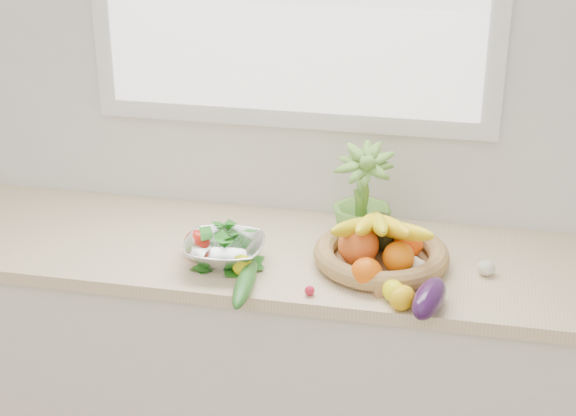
% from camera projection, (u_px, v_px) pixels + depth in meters
% --- Properties ---
extents(back_wall, '(4.50, 0.02, 2.70)m').
position_uv_depth(back_wall, '(293.00, 80.00, 2.79)').
color(back_wall, white).
rests_on(back_wall, ground).
extents(counter_cabinet, '(2.20, 0.58, 0.86)m').
position_uv_depth(counter_cabinet, '(274.00, 376.00, 2.90)').
color(counter_cabinet, silver).
rests_on(counter_cabinet, ground).
extents(countertop, '(2.24, 0.62, 0.04)m').
position_uv_depth(countertop, '(273.00, 254.00, 2.72)').
color(countertop, beige).
rests_on(countertop, counter_cabinet).
extents(orange_loose, '(0.12, 0.12, 0.09)m').
position_uv_depth(orange_loose, '(366.00, 274.00, 2.46)').
color(orange_loose, '#F05C07').
rests_on(orange_loose, countertop).
extents(lemon_a, '(0.09, 0.10, 0.06)m').
position_uv_depth(lemon_a, '(394.00, 291.00, 2.41)').
color(lemon_a, '#FFF80D').
rests_on(lemon_a, countertop).
extents(lemon_b, '(0.09, 0.10, 0.07)m').
position_uv_depth(lemon_b, '(402.00, 298.00, 2.37)').
color(lemon_b, '#F0B50D').
rests_on(lemon_b, countertop).
extents(lemon_c, '(0.09, 0.09, 0.06)m').
position_uv_depth(lemon_c, '(242.00, 265.00, 2.55)').
color(lemon_c, yellow).
rests_on(lemon_c, countertop).
extents(apple, '(0.10, 0.10, 0.08)m').
position_uv_depth(apple, '(197.00, 242.00, 2.66)').
color(apple, red).
rests_on(apple, countertop).
extents(ginger, '(0.13, 0.10, 0.04)m').
position_uv_depth(ginger, '(393.00, 286.00, 2.46)').
color(ginger, tan).
rests_on(ginger, countertop).
extents(garlic_a, '(0.06, 0.06, 0.04)m').
position_uv_depth(garlic_a, '(486.00, 268.00, 2.55)').
color(garlic_a, silver).
rests_on(garlic_a, countertop).
extents(garlic_b, '(0.06, 0.06, 0.04)m').
position_uv_depth(garlic_b, '(413.00, 264.00, 2.57)').
color(garlic_b, silver).
rests_on(garlic_b, countertop).
extents(garlic_c, '(0.07, 0.07, 0.05)m').
position_uv_depth(garlic_c, '(419.00, 268.00, 2.54)').
color(garlic_c, silver).
rests_on(garlic_c, countertop).
extents(eggplant, '(0.12, 0.21, 0.08)m').
position_uv_depth(eggplant, '(429.00, 298.00, 2.35)').
color(eggplant, '#2D103C').
rests_on(eggplant, countertop).
extents(cucumber, '(0.07, 0.28, 0.05)m').
position_uv_depth(cucumber, '(245.00, 283.00, 2.46)').
color(cucumber, '#205B1A').
rests_on(cucumber, countertop).
extents(radish, '(0.04, 0.04, 0.03)m').
position_uv_depth(radish, '(310.00, 291.00, 2.44)').
color(radish, red).
rests_on(radish, countertop).
extents(potted_herb, '(0.19, 0.19, 0.33)m').
position_uv_depth(potted_herb, '(362.00, 198.00, 2.67)').
color(potted_herb, '#5E9335').
rests_on(potted_herb, countertop).
extents(fruit_basket, '(0.47, 0.47, 0.19)m').
position_uv_depth(fruit_basket, '(380.00, 248.00, 2.59)').
color(fruit_basket, '#AC824C').
rests_on(fruit_basket, countertop).
extents(colander_with_spinach, '(0.25, 0.25, 0.12)m').
position_uv_depth(colander_with_spinach, '(225.00, 245.00, 2.59)').
color(colander_with_spinach, silver).
rests_on(colander_with_spinach, countertop).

